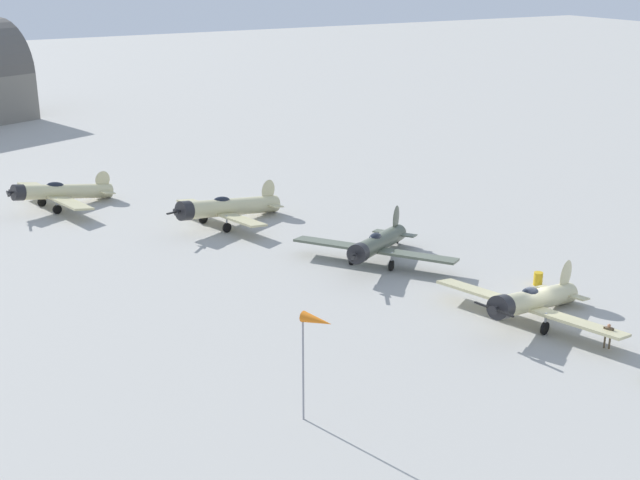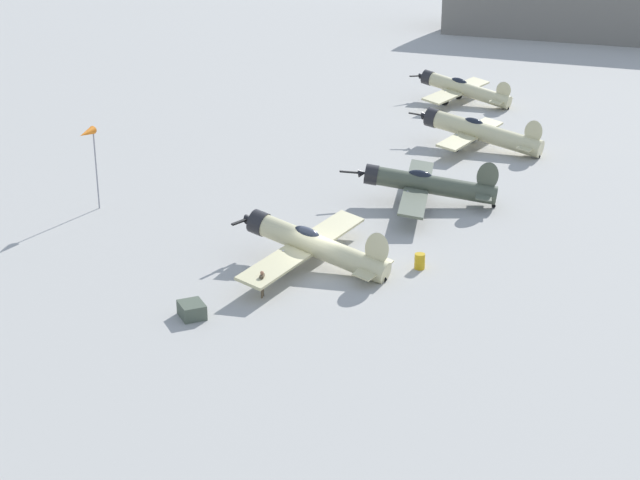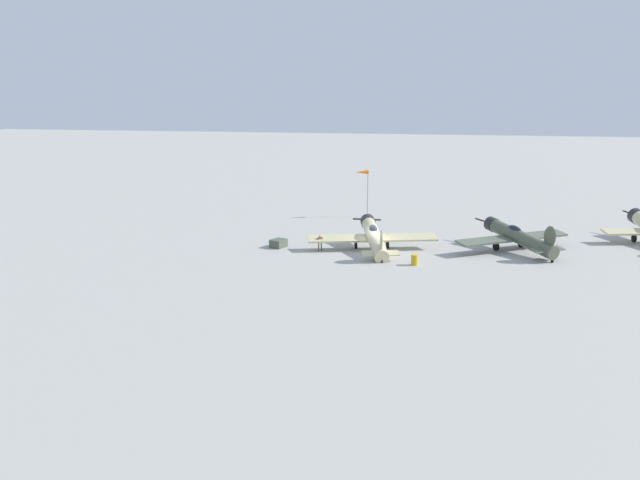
% 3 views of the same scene
% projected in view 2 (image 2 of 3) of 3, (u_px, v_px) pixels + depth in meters
% --- Properties ---
extents(ground_plane, '(400.00, 400.00, 0.00)m').
position_uv_depth(ground_plane, '(320.00, 268.00, 60.06)').
color(ground_plane, '#A8A59E').
extents(airplane_foreground, '(12.65, 9.58, 3.24)m').
position_uv_depth(airplane_foreground, '(313.00, 245.00, 59.78)').
color(airplane_foreground, beige).
rests_on(airplane_foreground, ground_plane).
extents(airplane_mid_apron, '(11.03, 9.64, 3.38)m').
position_uv_depth(airplane_mid_apron, '(425.00, 184.00, 70.46)').
color(airplane_mid_apron, '#4C5442').
rests_on(airplane_mid_apron, ground_plane).
extents(airplane_far_line, '(10.44, 11.55, 3.18)m').
position_uv_depth(airplane_far_line, '(479.00, 132.00, 83.70)').
color(airplane_far_line, beige).
rests_on(airplane_far_line, ground_plane).
extents(airplane_outer_stand, '(11.78, 9.96, 2.93)m').
position_uv_depth(airplane_outer_stand, '(462.00, 89.00, 99.07)').
color(airplane_outer_stand, beige).
rests_on(airplane_outer_stand, ground_plane).
extents(ground_crew_mechanic, '(0.51, 0.43, 1.57)m').
position_uv_depth(ground_crew_mechanic, '(262.00, 281.00, 55.81)').
color(ground_crew_mechanic, brown).
rests_on(ground_crew_mechanic, ground_plane).
extents(equipment_crate, '(1.68, 1.85, 0.81)m').
position_uv_depth(equipment_crate, '(192.00, 310.00, 53.59)').
color(equipment_crate, '#4C5647').
rests_on(equipment_crate, ground_plane).
extents(fuel_drum, '(0.67, 0.67, 0.95)m').
position_uv_depth(fuel_drum, '(420.00, 261.00, 59.82)').
color(fuel_drum, gold).
rests_on(fuel_drum, ground_plane).
extents(windsock_mast, '(1.73, 1.26, 5.90)m').
position_uv_depth(windsock_mast, '(88.00, 137.00, 67.64)').
color(windsock_mast, gray).
rests_on(windsock_mast, ground_plane).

